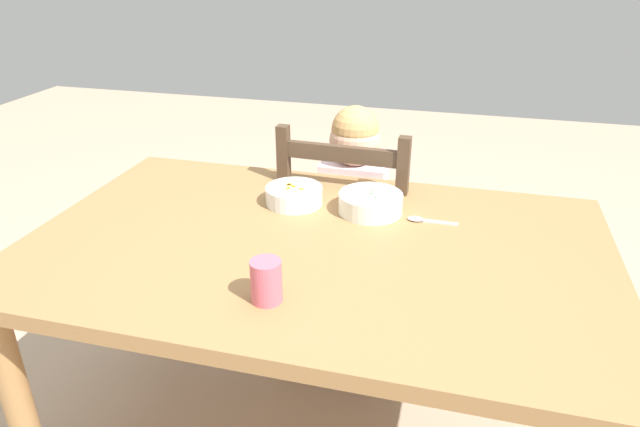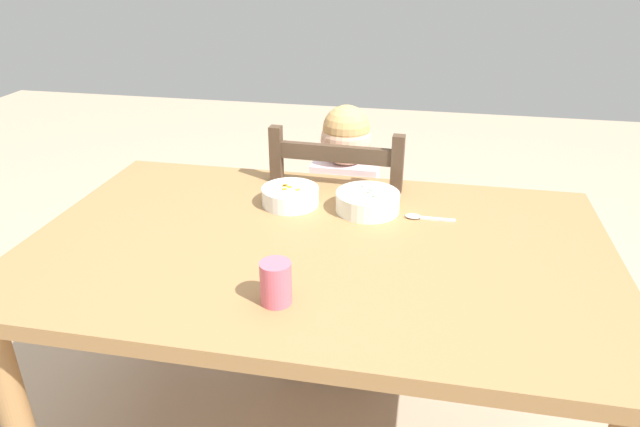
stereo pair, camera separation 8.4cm
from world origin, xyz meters
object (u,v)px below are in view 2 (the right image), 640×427
Objects in this scene: drinking_cup at (276,283)px; child_figure at (344,200)px; dining_table at (317,273)px; dining_chair at (342,246)px; spoon at (421,217)px; bowl_of_carrots at (290,195)px; bowl_of_peas at (368,201)px.

child_figure is at bearing 88.40° from drinking_cup.
dining_table is 1.63× the size of dining_chair.
child_figure is 6.89× the size of spoon.
dining_table is 0.55m from dining_chair.
dining_chair is (-0.01, 0.51, -0.20)m from dining_table.
bowl_of_carrots is at bearing -111.03° from child_figure.
bowl_of_peas is at bearing 74.67° from drinking_cup.
drinking_cup is at bearing -96.35° from dining_table.
bowl_of_peas is 1.89× the size of drinking_cup.
bowl_of_peas is (0.10, 0.21, 0.12)m from dining_table.
dining_table is 0.27m from bowl_of_peas.
drinking_cup is (-0.13, -0.49, 0.02)m from bowl_of_peas.
spoon is (0.15, -0.02, -0.03)m from bowl_of_peas.
bowl_of_carrots reaches higher than dining_table.
child_figure is (-0.01, 0.50, -0.01)m from dining_table.
dining_chair is 0.96× the size of child_figure.
child_figure is at bearing 91.04° from dining_table.
spoon is at bearing -8.72° from bowl_of_peas.
bowl_of_carrots is (-0.23, -0.00, -0.00)m from bowl_of_peas.
drinking_cup is at bearing -91.60° from child_figure.
dining_table is 0.33m from spoon.
bowl_of_carrots is at bearing 100.49° from drinking_cup.
dining_chair reaches higher than spoon.
drinking_cup is (0.09, -0.49, 0.02)m from bowl_of_carrots.
child_figure is at bearing 129.79° from spoon.
spoon reaches higher than dining_table.
drinking_cup is (-0.29, -0.47, 0.04)m from spoon.
dining_table is 15.51× the size of drinking_cup.
child_figure is 5.72× the size of bowl_of_carrots.
child_figure reaches higher than bowl_of_carrots.
dining_chair is 0.45m from bowl_of_peas.
child_figure is 5.24× the size of bowl_of_peas.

